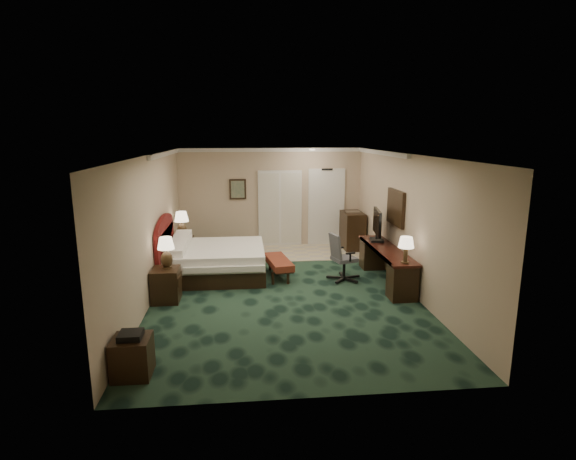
{
  "coord_description": "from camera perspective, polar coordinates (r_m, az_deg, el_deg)",
  "views": [
    {
      "loc": [
        -0.75,
        -8.51,
        3.1
      ],
      "look_at": [
        0.16,
        0.6,
        1.11
      ],
      "focal_mm": 28.0,
      "sensor_mm": 36.0,
      "label": 1
    }
  ],
  "objects": [
    {
      "name": "nightstand_near",
      "position": [
        8.77,
        -15.23,
        -6.74
      ],
      "size": [
        0.5,
        0.57,
        0.63
      ],
      "primitive_type": "cube",
      "color": "black",
      "rests_on": "ground"
    },
    {
      "name": "minibar",
      "position": [
        12.35,
        8.17,
        -0.04
      ],
      "size": [
        0.53,
        0.95,
        1.0
      ],
      "primitive_type": "cube",
      "color": "black",
      "rests_on": "ground"
    },
    {
      "name": "wall_right",
      "position": [
        9.28,
        14.91,
        0.95
      ],
      "size": [
        0.0,
        7.5,
        2.7
      ],
      "primitive_type": "cube",
      "color": "#C3A891",
      "rests_on": "ground"
    },
    {
      "name": "side_table",
      "position": [
        6.37,
        -19.17,
        -14.97
      ],
      "size": [
        0.48,
        0.48,
        0.52
      ],
      "primitive_type": "cube",
      "color": "black",
      "rests_on": "ground"
    },
    {
      "name": "lamp_far",
      "position": [
        11.18,
        -13.34,
        0.67
      ],
      "size": [
        0.36,
        0.36,
        0.64
      ],
      "primitive_type": null,
      "rotation": [
        0.0,
        0.0,
        0.05
      ],
      "color": "#321D14",
      "rests_on": "nightstand_far"
    },
    {
      "name": "wall_front",
      "position": [
        5.13,
        3.07,
        -7.73
      ],
      "size": [
        5.0,
        0.0,
        2.7
      ],
      "primitive_type": "cube",
      "color": "#C3A891",
      "rests_on": "ground"
    },
    {
      "name": "entry_door",
      "position": [
        12.61,
        4.87,
        2.84
      ],
      "size": [
        1.02,
        0.06,
        2.18
      ],
      "primitive_type": "cube",
      "color": "silver",
      "rests_on": "ground"
    },
    {
      "name": "wall_left",
      "position": [
        8.86,
        -16.98,
        0.32
      ],
      "size": [
        0.0,
        7.5,
        2.7
      ],
      "primitive_type": "cube",
      "color": "#C3A891",
      "rests_on": "ground"
    },
    {
      "name": "wall_mirror",
      "position": [
        9.78,
        13.53,
        2.79
      ],
      "size": [
        0.05,
        0.95,
        0.75
      ],
      "primitive_type": "cube",
      "color": "white",
      "rests_on": "wall_right"
    },
    {
      "name": "tv",
      "position": [
        10.17,
        11.25,
        0.57
      ],
      "size": [
        0.22,
        0.92,
        0.71
      ],
      "primitive_type": "cube",
      "rotation": [
        0.0,
        0.0,
        -0.15
      ],
      "color": "black",
      "rests_on": "desk"
    },
    {
      "name": "closet_doors",
      "position": [
        12.43,
        -1.03,
        2.75
      ],
      "size": [
        1.2,
        0.06,
        2.1
      ],
      "primitive_type": "cube",
      "color": "beige",
      "rests_on": "ground"
    },
    {
      "name": "headboard",
      "position": [
        9.95,
        -15.33,
        -2.15
      ],
      "size": [
        0.12,
        2.0,
        1.4
      ],
      "primitive_type": null,
      "color": "#440D0D",
      "rests_on": "ground"
    },
    {
      "name": "floor",
      "position": [
        9.09,
        -0.65,
        -7.7
      ],
      "size": [
        5.0,
        7.5,
        0.0
      ],
      "primitive_type": "cube",
      "color": "black",
      "rests_on": "ground"
    },
    {
      "name": "ceiling",
      "position": [
        8.55,
        -0.69,
        9.56
      ],
      "size": [
        5.0,
        7.5,
        0.0
      ],
      "primitive_type": "cube",
      "color": "silver",
      "rests_on": "wall_back"
    },
    {
      "name": "wall_back",
      "position": [
        12.41,
        -2.2,
        4.13
      ],
      "size": [
        5.0,
        0.0,
        2.7
      ],
      "primitive_type": "cube",
      "color": "#C3A891",
      "rests_on": "ground"
    },
    {
      "name": "desk_chair",
      "position": [
        9.64,
        7.17,
        -3.4
      ],
      "size": [
        0.74,
        0.71,
        1.03
      ],
      "primitive_type": null,
      "rotation": [
        0.0,
        0.0,
        0.3
      ],
      "color": "#42424B",
      "rests_on": "ground"
    },
    {
      "name": "desk_lamp",
      "position": [
        8.58,
        14.74,
        -2.46
      ],
      "size": [
        0.36,
        0.36,
        0.51
      ],
      "primitive_type": null,
      "rotation": [
        0.0,
        0.0,
        0.27
      ],
      "color": "#321D14",
      "rests_on": "desk"
    },
    {
      "name": "tile_patch",
      "position": [
        11.94,
        2.43,
        -2.79
      ],
      "size": [
        3.2,
        1.7,
        0.01
      ],
      "primitive_type": "cube",
      "color": "beige",
      "rests_on": "ground"
    },
    {
      "name": "desk",
      "position": [
        9.72,
        12.29,
        -4.4
      ],
      "size": [
        0.54,
        2.52,
        0.73
      ],
      "primitive_type": "cube",
      "color": "black",
      "rests_on": "ground"
    },
    {
      "name": "wall_art",
      "position": [
        12.31,
        -6.4,
        5.17
      ],
      "size": [
        0.45,
        0.06,
        0.55
      ],
      "primitive_type": "cube",
      "color": "#3C5D4E",
      "rests_on": "wall_back"
    },
    {
      "name": "lamp_near",
      "position": [
        8.64,
        -15.2,
        -2.8
      ],
      "size": [
        0.39,
        0.39,
        0.59
      ],
      "primitive_type": null,
      "rotation": [
        0.0,
        0.0,
        -0.3
      ],
      "color": "#321D14",
      "rests_on": "nightstand_near"
    },
    {
      "name": "crown_molding",
      "position": [
        8.56,
        -0.69,
        9.23
      ],
      "size": [
        5.0,
        7.5,
        0.1
      ],
      "primitive_type": null,
      "color": "silver",
      "rests_on": "wall_back"
    },
    {
      "name": "nightstand_far",
      "position": [
        11.3,
        -13.13,
        -2.44
      ],
      "size": [
        0.48,
        0.55,
        0.6
      ],
      "primitive_type": "cube",
      "color": "black",
      "rests_on": "ground"
    },
    {
      "name": "bed",
      "position": [
        10.04,
        -9.02,
        -3.93
      ],
      "size": [
        2.07,
        1.92,
        0.66
      ],
      "primitive_type": "cube",
      "color": "white",
      "rests_on": "ground"
    },
    {
      "name": "bed_bench",
      "position": [
        9.87,
        -1.21,
        -4.82
      ],
      "size": [
        0.6,
        1.25,
        0.41
      ],
      "primitive_type": "cube",
      "rotation": [
        0.0,
        0.0,
        0.16
      ],
      "color": "brown",
      "rests_on": "ground"
    }
  ]
}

